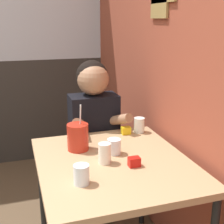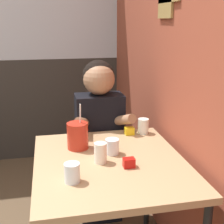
# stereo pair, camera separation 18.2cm
# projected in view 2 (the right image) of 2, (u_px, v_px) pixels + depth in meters

# --- Properties ---
(brick_wall_right) EXTENTS (0.08, 4.25, 2.70)m
(brick_wall_right) POSITION_uv_depth(u_px,v_px,m) (154.00, 41.00, 2.30)
(brick_wall_right) COLOR brown
(brick_wall_right) RESTS_ON ground_plane
(main_table) EXTENTS (0.81, 0.93, 0.76)m
(main_table) POSITION_uv_depth(u_px,v_px,m) (110.00, 173.00, 1.72)
(main_table) COLOR tan
(main_table) RESTS_ON ground_plane
(person_seated) EXTENTS (0.42, 0.42, 1.23)m
(person_seated) POSITION_uv_depth(u_px,v_px,m) (100.00, 138.00, 2.29)
(person_seated) COLOR black
(person_seated) RESTS_ON ground_plane
(cocktail_pitcher) EXTENTS (0.13, 0.13, 0.28)m
(cocktail_pitcher) POSITION_uv_depth(u_px,v_px,m) (78.00, 136.00, 1.84)
(cocktail_pitcher) COLOR #B22819
(cocktail_pitcher) RESTS_ON main_table
(glass_near_pitcher) EXTENTS (0.08, 0.08, 0.09)m
(glass_near_pitcher) POSITION_uv_depth(u_px,v_px,m) (112.00, 146.00, 1.77)
(glass_near_pitcher) COLOR silver
(glass_near_pitcher) RESTS_ON main_table
(glass_center) EXTENTS (0.07, 0.07, 0.10)m
(glass_center) POSITION_uv_depth(u_px,v_px,m) (143.00, 126.00, 2.09)
(glass_center) COLOR silver
(glass_center) RESTS_ON main_table
(glass_far_side) EXTENTS (0.07, 0.07, 0.11)m
(glass_far_side) POSITION_uv_depth(u_px,v_px,m) (100.00, 153.00, 1.66)
(glass_far_side) COLOR silver
(glass_far_side) RESTS_ON main_table
(glass_by_brick) EXTENTS (0.08, 0.08, 0.09)m
(glass_by_brick) POSITION_uv_depth(u_px,v_px,m) (72.00, 173.00, 1.46)
(glass_by_brick) COLOR silver
(glass_by_brick) RESTS_ON main_table
(condiment_ketchup) EXTENTS (0.06, 0.04, 0.05)m
(condiment_ketchup) POSITION_uv_depth(u_px,v_px,m) (129.00, 163.00, 1.61)
(condiment_ketchup) COLOR #B7140F
(condiment_ketchup) RESTS_ON main_table
(condiment_mustard) EXTENTS (0.06, 0.04, 0.05)m
(condiment_mustard) POSITION_uv_depth(u_px,v_px,m) (129.00, 131.00, 2.07)
(condiment_mustard) COLOR yellow
(condiment_mustard) RESTS_ON main_table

